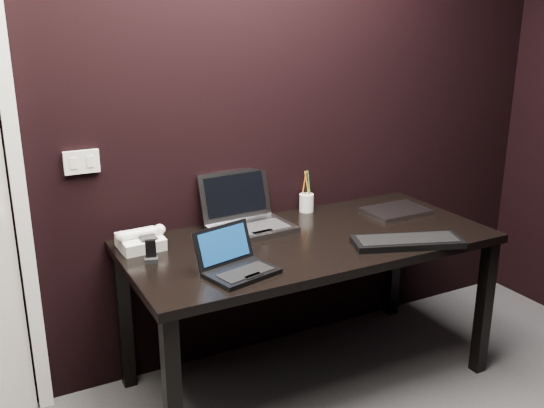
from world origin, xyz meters
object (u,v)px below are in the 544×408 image
ext_keyboard (407,242)px  mobile_phone (151,254)px  silver_laptop (248,219)px  closed_laptop (396,211)px  netbook (237,264)px  desk (309,253)px  desk_phone (141,240)px  pen_cup (306,202)px

ext_keyboard → mobile_phone: bearing=162.2°
silver_laptop → closed_laptop: silver_laptop is taller
netbook → ext_keyboard: (0.81, -0.08, -0.02)m
desk → desk_phone: (-0.73, 0.22, 0.12)m
desk_phone → silver_laptop: bearing=2.5°
desk_phone → mobile_phone: (-0.00, -0.16, -0.01)m
desk → closed_laptop: 0.61m
silver_laptop → mobile_phone: 0.56m
desk → mobile_phone: 0.74m
desk → netbook: 0.52m
desk → closed_laptop: (0.59, 0.11, 0.09)m
silver_laptop → desk_phone: 0.53m
closed_laptop → mobile_phone: 1.32m
netbook → mobile_phone: netbook is taller
silver_laptop → ext_keyboard: (0.54, -0.53, -0.03)m
ext_keyboard → pen_cup: pen_cup is taller
closed_laptop → mobile_phone: size_ratio=3.39×
netbook → silver_laptop: bearing=59.7°
pen_cup → ext_keyboard: bearing=-76.3°
mobile_phone → ext_keyboard: bearing=-17.8°
desk → ext_keyboard: bearing=-39.3°
silver_laptop → mobile_phone: silver_laptop is taller
mobile_phone → silver_laptop: bearing=18.7°
closed_laptop → pen_cup: (-0.40, 0.24, 0.04)m
desk → mobile_phone: size_ratio=18.19×
netbook → silver_laptop: (0.26, 0.45, 0.01)m
ext_keyboard → desk: bearing=140.7°
ext_keyboard → desk_phone: (-1.07, 0.50, 0.03)m
desk → mobile_phone: (-0.73, 0.06, 0.11)m
netbook → mobile_phone: 0.38m
netbook → closed_laptop: bearing=16.4°
ext_keyboard → mobile_phone: (-1.07, 0.35, 0.02)m
mobile_phone → pen_cup: pen_cup is taller
netbook → silver_laptop: size_ratio=0.80×
desk → mobile_phone: bearing=174.9°
netbook → pen_cup: 0.85m
desk_phone → closed_laptop: bearing=-5.1°
closed_laptop → mobile_phone: mobile_phone is taller
mobile_phone → pen_cup: size_ratio=0.43×
ext_keyboard → closed_laptop: ext_keyboard is taller
desk → ext_keyboard: size_ratio=3.29×
ext_keyboard → netbook: bearing=174.6°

